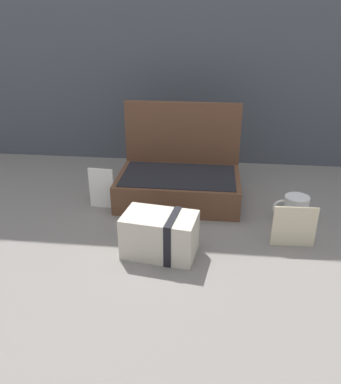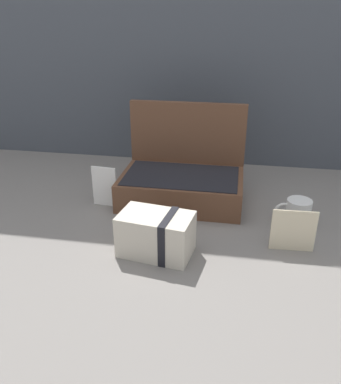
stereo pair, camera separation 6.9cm
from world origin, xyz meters
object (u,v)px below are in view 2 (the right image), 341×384
Objects in this scene: cream_toiletry_bag at (158,235)px; open_suitcase at (183,179)px; coffee_mug at (297,213)px; info_card_left at (104,186)px; poster_card_right at (293,231)px.

open_suitcase is at bearing 87.66° from cream_toiletry_bag.
cream_toiletry_bag is at bearing -149.77° from coffee_mug.
open_suitcase is 2.97× the size of info_card_left.
open_suitcase is 0.45m from poster_card_right.
open_suitcase is 1.97× the size of cream_toiletry_bag.
cream_toiletry_bag is 1.71× the size of poster_card_right.
open_suitcase is at bearing 26.86° from info_card_left.
open_suitcase is at bearing 160.96° from coffee_mug.
poster_card_right is at bearing -38.72° from open_suitcase.
coffee_mug is at bearing 2.34° from info_card_left.
open_suitcase reaches higher than cream_toiletry_bag.
cream_toiletry_bag is at bearing -169.99° from poster_card_right.
cream_toiletry_bag is at bearing -42.32° from info_card_left.
info_card_left is at bearing 132.71° from cream_toiletry_bag.
open_suitcase is 3.37× the size of poster_card_right.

